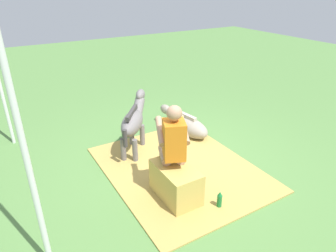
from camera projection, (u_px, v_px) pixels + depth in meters
The scene contains 8 objects.
ground_plane at pixel (178, 160), 5.21m from camera, with size 24.00×24.00×0.00m, color #568442.
hay_patch at pixel (179, 168), 4.96m from camera, with size 2.74×2.20×0.02m, color tan.
hay_bale at pixel (176, 183), 4.21m from camera, with size 0.75×0.44×0.50m, color tan.
person_seated at pixel (173, 144), 4.13m from camera, with size 0.72×0.57×1.38m.
pony_standing at pixel (133, 121), 5.26m from camera, with size 1.13×0.98×0.95m.
pony_lying at pixel (186, 125), 6.02m from camera, with size 1.36×0.54×0.42m.
soda_bottle at pixel (219, 200), 4.08m from camera, with size 0.07×0.07×0.26m.
tent_pole_left at pixel (29, 168), 2.75m from camera, with size 0.06×0.06×2.49m, color silver.
Camera 1 is at (-3.73, 2.41, 2.79)m, focal length 32.60 mm.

